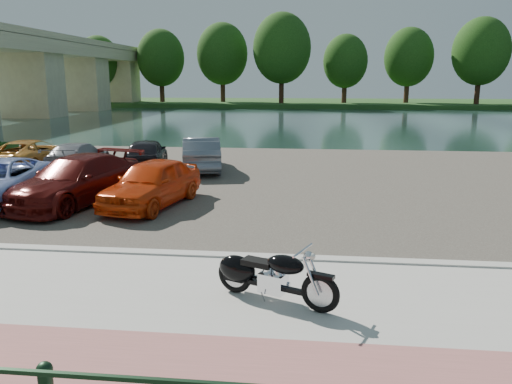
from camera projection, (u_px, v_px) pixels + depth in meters
ground at (234, 300)px, 8.99m from camera, size 200.00×200.00×0.00m
promenade at (225, 324)px, 8.01m from camera, size 60.00×6.00×0.10m
pink_path at (205, 374)px, 6.54m from camera, size 60.00×2.00×0.01m
kerb at (248, 258)px, 10.91m from camera, size 60.00×0.30×0.14m
parking_lot at (276, 180)px, 19.65m from camera, size 60.00×18.00×0.04m
river at (297, 121)px, 47.78m from camera, size 120.00×40.00×0.00m
far_bank at (303, 103)px, 78.74m from camera, size 120.00×24.00×0.60m
bridge at (22, 63)px, 50.52m from camera, size 7.00×56.00×8.55m
far_trees at (334, 54)px, 70.68m from camera, size 70.25×10.68×12.52m
motorcycle at (265, 274)px, 8.69m from camera, size 2.21×1.14×1.05m
car_3 at (76, 180)px, 15.68m from camera, size 3.30×5.49×1.49m
car_4 at (152, 183)px, 15.39m from camera, size 2.54×4.52×1.45m
car_6 at (31, 154)px, 21.92m from camera, size 2.22×4.69×1.29m
car_7 at (78, 156)px, 21.45m from camera, size 2.03×4.34×1.22m
car_8 at (146, 154)px, 21.82m from camera, size 2.35×4.22×1.36m
car_9 at (202, 154)px, 21.48m from camera, size 2.48×4.61×1.44m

